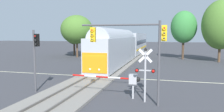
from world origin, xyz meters
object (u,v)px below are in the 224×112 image
crossing_signal_mast (145,69)px  oak_far_right (184,27)px  pine_left_background (74,30)px  crossing_gate_near (126,79)px  traffic_signal_median (35,51)px  maple_right_background (221,25)px  oak_behind_train (77,30)px  traffic_signal_near_right (135,41)px  commuter_train (127,44)px

crossing_signal_mast → oak_far_right: (4.28, 27.20, 3.70)m
pine_left_background → crossing_gate_near: bearing=-58.7°
crossing_signal_mast → oak_far_right: oak_far_right is taller
traffic_signal_median → maple_right_background: bearing=52.1°
crossing_gate_near → oak_far_right: bearing=77.9°
oak_behind_train → maple_right_background: (26.23, -0.87, 0.61)m
crossing_signal_mast → traffic_signal_near_right: 2.08m
commuter_train → pine_left_background: pine_left_background is taller
pine_left_background → oak_far_right: bearing=-5.6°
crossing_gate_near → pine_left_background: bearing=121.3°
crossing_gate_near → oak_far_right: (5.71, 26.63, 4.63)m
crossing_signal_mast → traffic_signal_near_right: bearing=-136.5°
commuter_train → oak_behind_train: size_ratio=4.67×
traffic_signal_median → pine_left_background: bearing=109.4°
maple_right_background → commuter_train: bearing=178.2°
crossing_signal_mast → pine_left_background: (-19.03, 29.48, 3.25)m
pine_left_background → oak_behind_train: bearing=-58.7°
traffic_signal_near_right → traffic_signal_median: (-8.11, 0.91, -0.85)m
maple_right_background → oak_behind_train: bearing=178.1°
oak_far_right → maple_right_background: bearing=-28.2°
crossing_gate_near → oak_behind_train: oak_behind_train is taller
crossing_signal_mast → oak_behind_train: (-16.35, 25.08, 3.32)m
traffic_signal_median → oak_far_right: (13.01, 26.88, 2.66)m
commuter_train → traffic_signal_near_right: 25.87m
pine_left_background → oak_behind_train: 5.16m
traffic_signal_median → oak_behind_train: 26.00m
oak_behind_train → traffic_signal_median: bearing=-72.9°
traffic_signal_median → pine_left_background: (-10.29, 29.16, 2.21)m
traffic_signal_near_right → pine_left_background: size_ratio=0.65×
traffic_signal_near_right → oak_behind_train: bearing=121.5°
crossing_gate_near → traffic_signal_near_right: traffic_signal_near_right is taller
traffic_signal_near_right → pine_left_background: 35.29m
oak_behind_train → pine_left_background: bearing=121.3°
oak_behind_train → traffic_signal_near_right: bearing=-58.5°
traffic_signal_median → pine_left_background: size_ratio=0.57×
crossing_gate_near → traffic_signal_median: size_ratio=1.05×
commuter_train → oak_behind_train: (-10.45, 0.39, 2.84)m
crossing_gate_near → traffic_signal_near_right: 3.16m
oak_far_right → crossing_signal_mast: bearing=-98.9°
commuter_train → crossing_signal_mast: 25.39m
commuter_train → pine_left_background: (-13.12, 4.79, 2.78)m
traffic_signal_median → maple_right_background: size_ratio=0.48×
maple_right_background → crossing_gate_near: bearing=-115.6°
pine_left_background → traffic_signal_near_right: bearing=-58.5°
crossing_gate_near → oak_far_right: oak_far_right is taller
crossing_signal_mast → oak_behind_train: oak_behind_train is taller
crossing_signal_mast → pine_left_background: 35.24m
commuter_train → traffic_signal_median: commuter_train is taller
commuter_train → maple_right_background: (15.79, -0.49, 3.45)m
traffic_signal_median → oak_behind_train: oak_behind_train is taller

